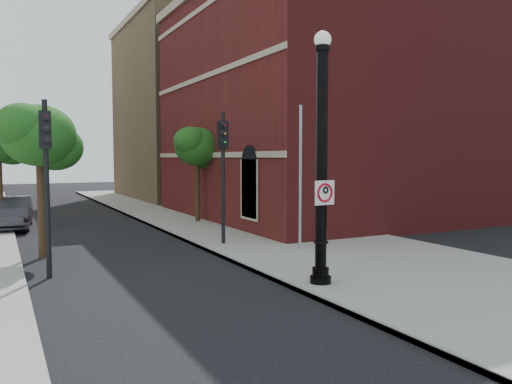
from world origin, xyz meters
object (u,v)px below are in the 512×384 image
lamppost (321,171)px  traffic_signal_right (223,157)px  traffic_signal_left (46,159)px  no_parking_sign (325,193)px  parked_car (12,213)px

lamppost → traffic_signal_right: (0.18, 6.65, 0.38)m
traffic_signal_left → lamppost: bearing=-25.9°
lamppost → no_parking_sign: size_ratio=10.49×
parked_car → no_parking_sign: bearing=-61.1°
no_parking_sign → parked_car: bearing=108.6°
traffic_signal_left → parked_car: bearing=102.4°
parked_car → traffic_signal_right: (6.99, -8.86, 2.65)m
no_parking_sign → parked_car: 17.18m
lamppost → no_parking_sign: 0.56m
no_parking_sign → traffic_signal_right: size_ratio=0.12×
parked_car → lamppost: bearing=-60.8°
lamppost → traffic_signal_left: (-6.17, 4.32, 0.32)m
parked_car → traffic_signal_left: (0.64, -11.19, 2.59)m
traffic_signal_left → traffic_signal_right: size_ratio=0.98×
no_parking_sign → parked_car: size_ratio=0.14×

